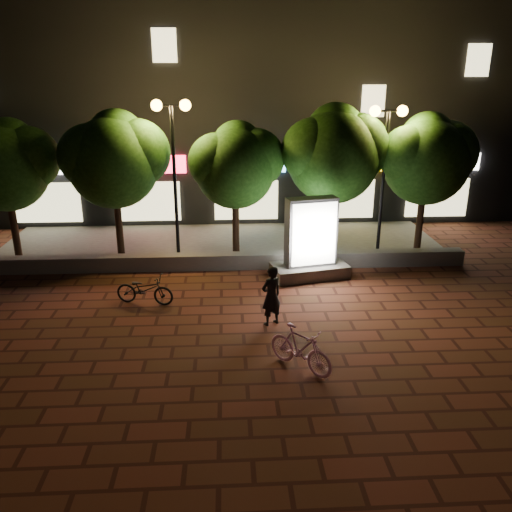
{
  "coord_description": "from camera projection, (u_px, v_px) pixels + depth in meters",
  "views": [
    {
      "loc": [
        0.21,
        -12.03,
        6.08
      ],
      "look_at": [
        0.98,
        1.5,
        1.29
      ],
      "focal_mm": 36.66,
      "sensor_mm": 36.0,
      "label": 1
    }
  ],
  "objects": [
    {
      "name": "tree_right",
      "position": [
        335.0,
        151.0,
        17.5
      ],
      "size": [
        3.72,
        3.1,
        5.07
      ],
      "color": "black",
      "rests_on": "sidewalk"
    },
    {
      "name": "tree_far_right",
      "position": [
        428.0,
        156.0,
        17.73
      ],
      "size": [
        3.48,
        2.9,
        4.76
      ],
      "color": "black",
      "rests_on": "sidewalk"
    },
    {
      "name": "scooter_parked",
      "position": [
        145.0,
        289.0,
        14.36
      ],
      "size": [
        1.72,
        0.93,
        0.86
      ],
      "primitive_type": "imported",
      "rotation": [
        0.0,
        0.0,
        1.33
      ],
      "color": "black",
      "rests_on": "ground"
    },
    {
      "name": "retaining_wall",
      "position": [
        222.0,
        261.0,
        17.02
      ],
      "size": [
        16.0,
        0.45,
        0.5
      ],
      "primitive_type": "cube",
      "color": "slate",
      "rests_on": "ground"
    },
    {
      "name": "ad_kiosk",
      "position": [
        310.0,
        245.0,
        16.12
      ],
      "size": [
        2.52,
        1.62,
        2.52
      ],
      "color": "slate",
      "rests_on": "ground"
    },
    {
      "name": "rider",
      "position": [
        271.0,
        296.0,
        13.07
      ],
      "size": [
        0.68,
        0.61,
        1.57
      ],
      "primitive_type": "imported",
      "rotation": [
        0.0,
        0.0,
        3.68
      ],
      "color": "black",
      "rests_on": "ground"
    },
    {
      "name": "building_block",
      "position": [
        220.0,
        97.0,
        23.9
      ],
      "size": [
        28.0,
        8.12,
        11.3
      ],
      "color": "black",
      "rests_on": "ground"
    },
    {
      "name": "tree_left",
      "position": [
        115.0,
        157.0,
        17.15
      ],
      "size": [
        3.6,
        3.0,
        4.89
      ],
      "color": "black",
      "rests_on": "sidewalk"
    },
    {
      "name": "tree_mid",
      "position": [
        236.0,
        163.0,
        17.44
      ],
      "size": [
        3.24,
        2.7,
        4.5
      ],
      "color": "black",
      "rests_on": "sidewalk"
    },
    {
      "name": "street_lamp_right",
      "position": [
        386.0,
        142.0,
        17.23
      ],
      "size": [
        1.26,
        0.36,
        4.98
      ],
      "color": "black",
      "rests_on": "sidewalk"
    },
    {
      "name": "street_lamp_left",
      "position": [
        173.0,
        139.0,
        16.81
      ],
      "size": [
        1.26,
        0.36,
        5.18
      ],
      "color": "black",
      "rests_on": "sidewalk"
    },
    {
      "name": "scooter_pink",
      "position": [
        300.0,
        349.0,
        11.15
      ],
      "size": [
        1.47,
        1.51,
        0.99
      ],
      "primitive_type": "imported",
      "rotation": [
        0.0,
        0.0,
        0.76
      ],
      "color": "#EA9DD5",
      "rests_on": "ground"
    },
    {
      "name": "ground",
      "position": [
        221.0,
        324.0,
        13.34
      ],
      "size": [
        80.0,
        80.0,
        0.0
      ],
      "primitive_type": "plane",
      "color": "#59271C",
      "rests_on": "ground"
    },
    {
      "name": "tree_far_left",
      "position": [
        6.0,
        162.0,
        17.01
      ],
      "size": [
        3.36,
        2.8,
        4.63
      ],
      "color": "black",
      "rests_on": "sidewalk"
    },
    {
      "name": "sidewalk",
      "position": [
        222.0,
        244.0,
        19.44
      ],
      "size": [
        16.0,
        5.0,
        0.08
      ],
      "primitive_type": "cube",
      "color": "slate",
      "rests_on": "ground"
    }
  ]
}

